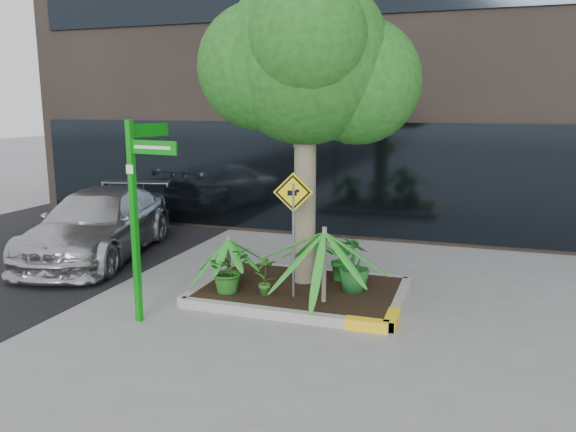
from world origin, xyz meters
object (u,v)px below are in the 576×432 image
(tree, at_px, (306,60))
(street_sign_post, at_px, (139,200))
(cattle_sign, at_px, (293,214))
(parked_car, at_px, (99,224))

(tree, xyz_separation_m, street_sign_post, (-1.79, -2.09, -1.99))
(tree, bearing_deg, cattle_sign, -85.25)
(parked_car, height_order, street_sign_post, street_sign_post)
(cattle_sign, bearing_deg, parked_car, 146.81)
(parked_car, xyz_separation_m, cattle_sign, (4.71, -1.55, 0.79))
(tree, height_order, parked_car, tree)
(street_sign_post, xyz_separation_m, cattle_sign, (1.86, 1.23, -0.32))
(cattle_sign, bearing_deg, tree, 79.79)
(parked_car, xyz_separation_m, street_sign_post, (2.84, -2.78, 1.10))
(tree, distance_m, parked_car, 5.62)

